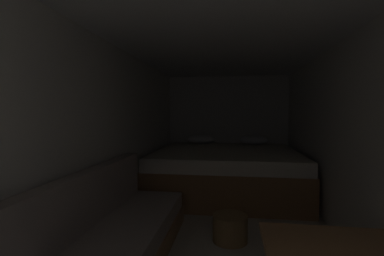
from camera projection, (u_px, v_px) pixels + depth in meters
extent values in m
plane|color=beige|center=(222.00, 241.00, 2.69)|extent=(7.56, 7.56, 0.00)
cube|color=silver|center=(227.00, 127.00, 5.40)|extent=(2.41, 0.05, 1.98)
cube|color=silver|center=(107.00, 139.00, 2.81)|extent=(0.05, 5.56, 1.98)
cube|color=silver|center=(354.00, 143.00, 2.47)|extent=(0.05, 5.56, 1.98)
cube|color=white|center=(223.00, 34.00, 2.58)|extent=(2.41, 5.56, 0.05)
cube|color=olive|center=(226.00, 177.00, 4.34)|extent=(2.19, 2.08, 0.49)
cube|color=beige|center=(226.00, 156.00, 4.32)|extent=(2.15, 2.04, 0.18)
ellipsoid|color=white|center=(201.00, 139.00, 5.22)|extent=(0.51, 0.29, 0.17)
ellipsoid|color=white|center=(254.00, 140.00, 5.08)|extent=(0.51, 0.29, 0.17)
cube|color=#A8998E|center=(58.00, 215.00, 1.86)|extent=(0.12, 2.83, 0.45)
cylinder|color=olive|center=(230.00, 228.00, 2.68)|extent=(0.34, 0.34, 0.26)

